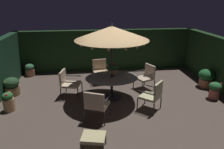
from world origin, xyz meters
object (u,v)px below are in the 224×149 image
at_px(ottoman_footrest, 94,138).
at_px(potted_plant_left_near, 12,86).
at_px(patio_chair_southeast, 96,103).
at_px(potted_plant_right_far, 206,77).
at_px(potted_plant_back_right, 215,90).
at_px(potted_plant_front_corner, 30,70).
at_px(patio_dining_table, 112,81).
at_px(patio_chair_south, 153,94).
at_px(centerpiece_planter, 113,68).
at_px(patio_umbrella, 112,33).
at_px(potted_plant_back_left, 8,101).
at_px(patio_chair_northeast, 100,69).
at_px(patio_chair_east, 68,82).
at_px(patio_chair_north, 146,75).

height_order(ottoman_footrest, potted_plant_left_near, potted_plant_left_near).
height_order(patio_chair_southeast, potted_plant_right_far, patio_chair_southeast).
bearing_deg(potted_plant_back_right, potted_plant_front_corner, 155.39).
relative_size(patio_dining_table, potted_plant_left_near, 2.75).
distance_m(patio_dining_table, patio_chair_south, 1.53).
bearing_deg(patio_chair_south, centerpiece_planter, 132.73).
xyz_separation_m(patio_chair_south, potted_plant_front_corner, (-4.48, 3.65, -0.27)).
xyz_separation_m(patio_umbrella, patio_chair_south, (1.13, -1.02, -1.70)).
xyz_separation_m(patio_umbrella, potted_plant_front_corner, (-3.35, 2.62, -1.98)).
distance_m(centerpiece_planter, potted_plant_back_right, 3.55).
relative_size(patio_chair_southeast, potted_plant_left_near, 1.42).
bearing_deg(patio_chair_south, patio_dining_table, 137.81).
height_order(potted_plant_front_corner, potted_plant_back_left, potted_plant_back_left).
distance_m(patio_chair_northeast, patio_chair_east, 1.68).
xyz_separation_m(patio_chair_south, potted_plant_back_left, (-4.38, 0.53, -0.23)).
bearing_deg(potted_plant_back_right, patio_chair_northeast, 152.07).
height_order(patio_chair_northeast, patio_chair_east, patio_chair_east).
relative_size(patio_umbrella, centerpiece_planter, 5.38).
distance_m(potted_plant_back_right, potted_plant_left_near, 7.09).
bearing_deg(patio_chair_south, patio_chair_east, 152.68).
bearing_deg(patio_chair_north, centerpiece_planter, -159.79).
relative_size(patio_chair_south, ottoman_footrest, 1.55).
bearing_deg(centerpiece_planter, potted_plant_left_near, 171.47).
xyz_separation_m(patio_chair_southeast, potted_plant_back_left, (-2.64, 0.90, -0.23)).
relative_size(patio_chair_north, potted_plant_front_corner, 1.71).
bearing_deg(potted_plant_back_left, patio_chair_northeast, 33.80).
height_order(patio_dining_table, patio_chair_south, patio_chair_south).
height_order(patio_chair_east, potted_plant_back_left, patio_chair_east).
bearing_deg(patio_chair_south, potted_plant_right_far, 30.10).
height_order(potted_plant_front_corner, potted_plant_left_near, potted_plant_left_near).
relative_size(centerpiece_planter, potted_plant_back_right, 0.79).
xyz_separation_m(patio_dining_table, potted_plant_back_right, (3.49, -0.51, -0.29)).
distance_m(patio_dining_table, centerpiece_planter, 0.44).
height_order(centerpiece_planter, patio_chair_south, centerpiece_planter).
xyz_separation_m(potted_plant_left_near, potted_plant_back_left, (0.26, -1.16, -0.02)).
bearing_deg(patio_umbrella, patio_chair_east, 167.54).
distance_m(patio_chair_south, potted_plant_back_left, 4.42).
relative_size(patio_dining_table, potted_plant_front_corner, 3.32).
xyz_separation_m(patio_dining_table, patio_umbrella, (-0.00, -0.00, 1.62)).
distance_m(patio_chair_north, potted_plant_back_left, 4.77).
relative_size(patio_dining_table, patio_chair_southeast, 1.94).
distance_m(patio_chair_southeast, ottoman_footrest, 1.22).
bearing_deg(patio_dining_table, patio_umbrella, -108.08).
bearing_deg(potted_plant_front_corner, potted_plant_right_far, -16.66).
relative_size(patio_umbrella, potted_plant_back_left, 4.15).
distance_m(patio_chair_south, potted_plant_left_near, 4.94).
bearing_deg(centerpiece_planter, patio_chair_north, 20.21).
bearing_deg(ottoman_footrest, patio_chair_south, 39.81).
height_order(patio_dining_table, patio_chair_east, patio_chair_east).
relative_size(patio_umbrella, potted_plant_back_right, 4.24).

